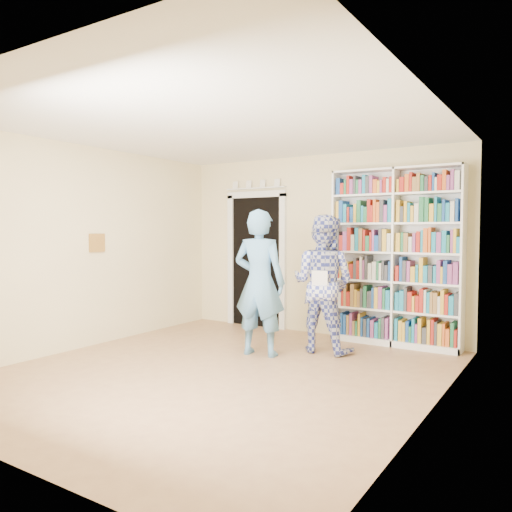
{
  "coord_description": "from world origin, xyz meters",
  "views": [
    {
      "loc": [
        3.26,
        -4.37,
        1.58
      ],
      "look_at": [
        -0.1,
        0.9,
        1.25
      ],
      "focal_mm": 35.0,
      "sensor_mm": 36.0,
      "label": 1
    }
  ],
  "objects": [
    {
      "name": "wall_back",
      "position": [
        0.0,
        2.5,
        1.35
      ],
      "size": [
        4.5,
        0.0,
        4.5
      ],
      "primitive_type": "plane",
      "rotation": [
        1.57,
        0.0,
        0.0
      ],
      "color": "beige",
      "rests_on": "floor"
    },
    {
      "name": "wall_left",
      "position": [
        -2.25,
        0.0,
        1.35
      ],
      "size": [
        0.0,
        5.0,
        5.0
      ],
      "primitive_type": "plane",
      "rotation": [
        1.57,
        0.0,
        1.57
      ],
      "color": "beige",
      "rests_on": "floor"
    },
    {
      "name": "wall_right",
      "position": [
        2.25,
        0.0,
        1.35
      ],
      "size": [
        0.0,
        5.0,
        5.0
      ],
      "primitive_type": "plane",
      "rotation": [
        1.57,
        0.0,
        -1.57
      ],
      "color": "beige",
      "rests_on": "floor"
    },
    {
      "name": "doorway",
      "position": [
        -1.1,
        2.48,
        1.18
      ],
      "size": [
        1.1,
        0.08,
        2.43
      ],
      "color": "black",
      "rests_on": "floor"
    },
    {
      "name": "ceiling",
      "position": [
        0.0,
        0.0,
        2.7
      ],
      "size": [
        5.0,
        5.0,
        0.0
      ],
      "primitive_type": "plane",
      "rotation": [
        3.14,
        0.0,
        0.0
      ],
      "color": "white",
      "rests_on": "wall_back"
    },
    {
      "name": "man_blue",
      "position": [
        -0.05,
        0.9,
        0.92
      ],
      "size": [
        0.73,
        0.54,
        1.83
      ],
      "primitive_type": "imported",
      "rotation": [
        0.0,
        0.0,
        3.3
      ],
      "color": "#548CBB",
      "rests_on": "floor"
    },
    {
      "name": "wall_art",
      "position": [
        -2.23,
        0.2,
        1.4
      ],
      "size": [
        0.03,
        0.25,
        0.25
      ],
      "primitive_type": "cube",
      "color": "brown",
      "rests_on": "wall_left"
    },
    {
      "name": "man_plaid",
      "position": [
        0.55,
        1.5,
        0.88
      ],
      "size": [
        0.87,
        0.68,
        1.77
      ],
      "primitive_type": "imported",
      "rotation": [
        0.0,
        0.0,
        3.13
      ],
      "color": "#333E9E",
      "rests_on": "floor"
    },
    {
      "name": "paper_sheet",
      "position": [
        0.63,
        1.22,
        0.93
      ],
      "size": [
        0.19,
        0.06,
        0.28
      ],
      "primitive_type": "cube",
      "rotation": [
        0.0,
        0.0,
        0.26
      ],
      "color": "white",
      "rests_on": "man_plaid"
    },
    {
      "name": "bookshelf",
      "position": [
        1.23,
        2.34,
        1.22
      ],
      "size": [
        1.75,
        0.33,
        2.41
      ],
      "rotation": [
        0.0,
        0.0,
        -0.34
      ],
      "color": "white",
      "rests_on": "floor"
    },
    {
      "name": "floor",
      "position": [
        0.0,
        0.0,
        0.0
      ],
      "size": [
        5.0,
        5.0,
        0.0
      ],
      "primitive_type": "plane",
      "color": "#956848",
      "rests_on": "ground"
    }
  ]
}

